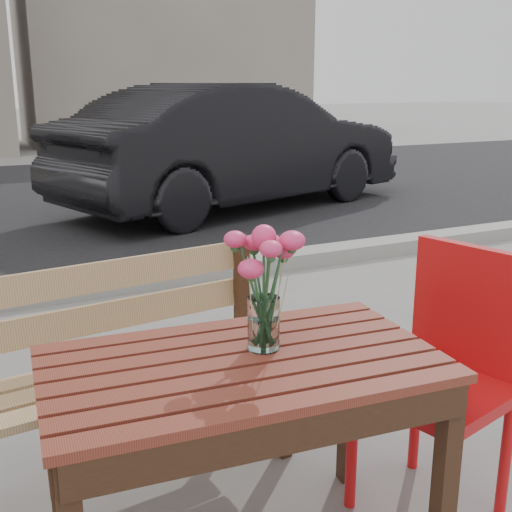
{
  "coord_description": "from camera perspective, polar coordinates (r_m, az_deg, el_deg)",
  "views": [
    {
      "loc": [
        -0.46,
        -1.35,
        1.43
      ],
      "look_at": [
        0.32,
        0.25,
        0.95
      ],
      "focal_mm": 45.0,
      "sensor_mm": 36.0,
      "label": 1
    }
  ],
  "objects": [
    {
      "name": "street",
      "position": [
        6.58,
        -21.5,
        1.73
      ],
      "size": [
        30.0,
        8.12,
        0.12
      ],
      "color": "black",
      "rests_on": "ground"
    },
    {
      "name": "main_vase",
      "position": [
        1.81,
        0.7,
        -1.53
      ],
      "size": [
        0.2,
        0.2,
        0.37
      ],
      "color": "white",
      "rests_on": "main_table"
    },
    {
      "name": "red_chair",
      "position": [
        2.27,
        16.83,
        -9.05
      ],
      "size": [
        0.55,
        0.55,
        0.91
      ],
      "rotation": [
        0.0,
        0.0,
        -1.32
      ],
      "color": "red",
      "rests_on": "ground"
    },
    {
      "name": "main_table",
      "position": [
        1.87,
        -1.18,
        -12.29
      ],
      "size": [
        1.16,
        0.74,
        0.68
      ],
      "rotation": [
        0.0,
        0.0,
        -0.09
      ],
      "color": "maroon",
      "rests_on": "ground"
    },
    {
      "name": "parked_car",
      "position": [
        7.62,
        -1.81,
        9.71
      ],
      "size": [
        4.62,
        2.76,
        1.44
      ],
      "primitive_type": "imported",
      "rotation": [
        0.0,
        0.0,
        1.88
      ],
      "color": "black",
      "rests_on": "ground"
    },
    {
      "name": "main_bench",
      "position": [
        2.37,
        -13.54,
        -7.95
      ],
      "size": [
        1.42,
        0.57,
        0.86
      ],
      "rotation": [
        0.0,
        0.0,
        0.12
      ],
      "color": "#A08153",
      "rests_on": "ground"
    }
  ]
}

